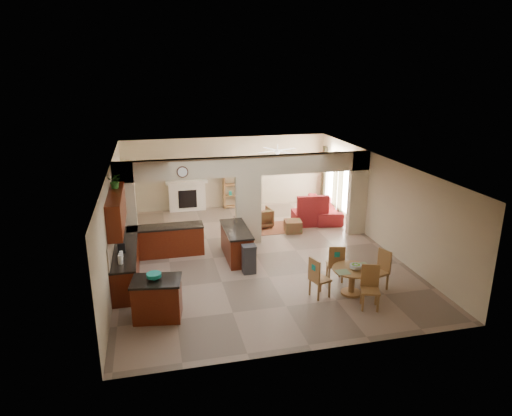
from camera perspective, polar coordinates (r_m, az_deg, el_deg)
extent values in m
plane|color=#88705E|center=(13.81, -0.07, -5.78)|extent=(10.00, 10.00, 0.00)
plane|color=white|center=(12.97, -0.08, 5.66)|extent=(10.00, 10.00, 0.00)
plane|color=#BEAB8B|center=(18.06, -3.68, 4.45)|extent=(8.00, 0.00, 8.00)
plane|color=#BEAB8B|center=(8.88, 7.36, -9.83)|extent=(8.00, 0.00, 8.00)
plane|color=#BEAB8B|center=(13.06, -17.44, -1.45)|extent=(0.00, 10.00, 10.00)
plane|color=#BEAB8B|center=(14.71, 15.28, 0.84)|extent=(0.00, 10.00, 10.00)
cube|color=#BEAB8B|center=(13.99, -15.97, -0.07)|extent=(0.60, 0.25, 2.80)
cube|color=#BEAB8B|center=(14.34, -0.98, -0.20)|extent=(0.80, 0.25, 2.20)
cube|color=#BEAB8B|center=(15.43, 12.57, 1.81)|extent=(0.60, 0.25, 2.80)
cube|color=#BEAB8B|center=(13.98, -1.01, 5.27)|extent=(8.00, 0.25, 0.60)
cube|color=#490F08|center=(12.63, -15.90, -6.67)|extent=(0.60, 3.20, 0.86)
cube|color=black|center=(12.46, -16.08, -4.76)|extent=(0.62, 3.22, 0.05)
cube|color=tan|center=(12.37, -17.49, -3.49)|extent=(0.02, 3.20, 0.55)
cube|color=#490F08|center=(13.88, -11.16, -4.10)|extent=(2.20, 0.60, 0.86)
cube|color=black|center=(13.72, -11.27, -2.34)|extent=(2.22, 0.62, 0.05)
cube|color=#490F08|center=(12.13, -17.05, -0.26)|extent=(0.35, 2.40, 0.90)
cube|color=#490F08|center=(13.44, -2.48, -4.49)|extent=(0.65, 1.80, 0.86)
cube|color=black|center=(13.28, -2.50, -2.67)|extent=(0.70, 1.85, 0.05)
cube|color=silver|center=(12.68, -1.75, -5.93)|extent=(0.58, 0.04, 0.70)
cylinder|color=#472417|center=(13.58, -9.18, 4.46)|extent=(0.34, 0.03, 0.34)
cube|color=#945935|center=(15.98, 2.41, -2.48)|extent=(1.60, 1.30, 0.01)
cube|color=white|center=(17.93, -8.59, 1.39)|extent=(1.40, 0.28, 1.10)
cube|color=black|center=(17.81, -8.54, 1.12)|extent=(0.70, 0.04, 0.70)
cube|color=white|center=(17.76, -8.67, 3.24)|extent=(1.60, 0.35, 0.10)
cube|color=#925832|center=(18.07, -2.46, 2.85)|extent=(1.00, 0.32, 1.80)
cube|color=white|center=(16.73, 11.47, 2.38)|extent=(0.02, 0.90, 1.90)
cube|color=white|center=(18.24, 9.29, 3.74)|extent=(0.02, 0.90, 1.90)
cube|color=white|center=(17.52, 10.31, 2.62)|extent=(0.02, 0.70, 2.10)
cube|color=#402019|center=(16.19, 12.21, 1.83)|extent=(0.10, 0.28, 2.30)
cube|color=#402019|center=(17.24, 10.53, 2.88)|extent=(0.10, 0.28, 2.30)
cube|color=#402019|center=(17.69, 9.90, 3.28)|extent=(0.10, 0.28, 2.30)
cube|color=#402019|center=(18.76, 8.48, 4.17)|extent=(0.10, 0.28, 2.30)
cylinder|color=white|center=(16.23, 2.70, 7.18)|extent=(1.00, 1.00, 0.10)
cube|color=#490F08|center=(10.61, -12.22, -11.14)|extent=(1.12, 0.86, 0.89)
cube|color=black|center=(10.39, -12.38, -8.87)|extent=(1.18, 0.92, 0.05)
cylinder|color=#13897B|center=(10.36, -12.63, -8.35)|extent=(0.32, 0.32, 0.15)
cube|color=#2E2E30|center=(12.49, -0.88, -6.54)|extent=(0.35, 0.30, 0.74)
cylinder|color=#925832|center=(11.52, 11.98, -7.51)|extent=(1.00, 1.00, 0.04)
cylinder|color=#925832|center=(11.66, 11.89, -8.94)|extent=(0.15, 0.15, 0.64)
cylinder|color=#925832|center=(11.80, 11.79, -10.31)|extent=(0.51, 0.51, 0.05)
cylinder|color=#6BBE28|center=(11.44, 12.35, -7.19)|extent=(0.29, 0.29, 0.16)
imported|color=maroon|center=(17.19, 8.52, -0.02)|extent=(2.50, 1.31, 0.69)
cube|color=maroon|center=(16.46, 6.62, -1.18)|extent=(1.19, 1.00, 0.45)
imported|color=maroon|center=(15.99, 0.59, -1.19)|extent=(0.81, 0.83, 0.68)
cube|color=maroon|center=(15.58, 4.64, -2.28)|extent=(0.63, 0.63, 0.41)
imported|color=#1C4F15|center=(12.41, -17.19, 3.25)|extent=(0.39, 0.34, 0.40)
cube|color=#925832|center=(12.23, 9.84, -6.96)|extent=(0.50, 0.50, 0.05)
cube|color=#925832|center=(12.50, 10.42, -7.58)|extent=(0.04, 0.04, 0.44)
cube|color=#925832|center=(12.45, 8.87, -7.62)|extent=(0.04, 0.04, 0.44)
cube|color=#925832|center=(12.20, 10.71, -8.25)|extent=(0.04, 0.04, 0.44)
cube|color=#925832|center=(12.14, 9.12, -8.29)|extent=(0.04, 0.04, 0.44)
cube|color=#925832|center=(11.94, 10.07, -6.02)|extent=(0.42, 0.13, 0.55)
cube|color=#13897B|center=(11.89, 10.11, -5.76)|extent=(0.14, 0.04, 0.14)
cube|color=#925832|center=(12.01, 15.02, -7.80)|extent=(0.53, 0.53, 0.05)
cube|color=#925832|center=(12.09, 13.79, -8.71)|extent=(0.04, 0.04, 0.44)
cube|color=#925832|center=(11.89, 14.96, -9.29)|extent=(0.04, 0.04, 0.44)
cube|color=#925832|center=(12.32, 14.91, -8.30)|extent=(0.04, 0.04, 0.44)
cube|color=#925832|center=(12.12, 16.08, -8.85)|extent=(0.04, 0.04, 0.44)
cube|color=#925832|center=(12.02, 15.76, -6.27)|extent=(0.17, 0.41, 0.55)
cube|color=#13897B|center=(12.01, 15.87, -5.94)|extent=(0.05, 0.14, 0.14)
cube|color=#925832|center=(11.06, 14.09, -9.99)|extent=(0.54, 0.54, 0.05)
cube|color=#925832|center=(11.00, 13.21, -11.45)|extent=(0.04, 0.04, 0.44)
cube|color=#925832|center=(11.04, 14.99, -11.46)|extent=(0.04, 0.04, 0.44)
cube|color=#925832|center=(11.29, 13.03, -10.62)|extent=(0.04, 0.04, 0.44)
cube|color=#925832|center=(11.34, 14.76, -10.64)|extent=(0.04, 0.04, 0.44)
cube|color=#925832|center=(11.10, 14.09, -8.16)|extent=(0.41, 0.18, 0.55)
cube|color=#13897B|center=(11.09, 14.10, -7.78)|extent=(0.14, 0.06, 0.14)
cube|color=#925832|center=(11.36, 8.00, -8.85)|extent=(0.53, 0.53, 0.05)
cube|color=#925832|center=(11.44, 9.16, -9.98)|extent=(0.04, 0.04, 0.44)
cube|color=#925832|center=(11.67, 8.08, -9.35)|extent=(0.04, 0.04, 0.44)
cube|color=#925832|center=(11.25, 7.81, -10.43)|extent=(0.04, 0.04, 0.44)
cube|color=#925832|center=(11.48, 6.74, -9.77)|extent=(0.04, 0.04, 0.44)
cube|color=#925832|center=(11.12, 7.29, -7.70)|extent=(0.17, 0.41, 0.55)
cube|color=#13897B|center=(11.07, 7.20, -7.40)|extent=(0.05, 0.14, 0.14)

